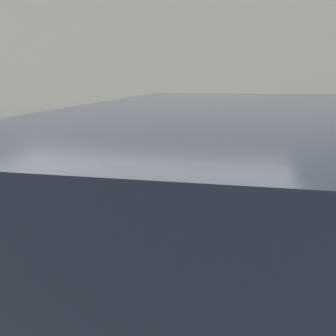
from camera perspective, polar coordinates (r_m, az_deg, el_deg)
name	(u,v)px	position (r m, az deg, el deg)	size (l,w,h in m)	color
sidewalk	(170,225)	(4.43, 0.41, -9.84)	(24.00, 2.80, 0.10)	#9E9B96
building_facade	(202,18)	(7.38, 5.90, 24.49)	(24.00, 0.30, 6.27)	beige
parking_meter	(168,169)	(3.05, 0.00, -0.24)	(0.20, 0.12, 1.49)	slate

